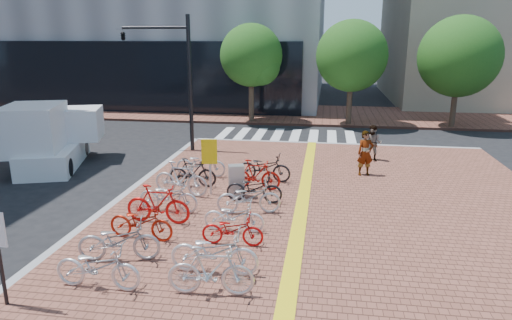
% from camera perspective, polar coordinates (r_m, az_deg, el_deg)
% --- Properties ---
extents(ground, '(120.00, 120.00, 0.00)m').
position_cam_1_polar(ground, '(12.05, -4.80, -10.95)').
color(ground, black).
rests_on(ground, ground).
extents(kerb_north, '(14.00, 0.25, 0.15)m').
position_cam_1_polar(kerb_north, '(23.10, 9.50, 1.90)').
color(kerb_north, gray).
rests_on(kerb_north, ground).
extents(far_sidewalk, '(70.00, 8.00, 0.15)m').
position_cam_1_polar(far_sidewalk, '(32.04, 4.00, 5.76)').
color(far_sidewalk, brown).
rests_on(far_sidewalk, ground).
extents(crosswalk, '(7.50, 4.00, 0.01)m').
position_cam_1_polar(crosswalk, '(25.16, 3.76, 3.00)').
color(crosswalk, silver).
rests_on(crosswalk, ground).
extents(street_trees, '(16.20, 4.60, 6.35)m').
position_cam_1_polar(street_trees, '(28.09, 14.05, 12.29)').
color(street_trees, '#38281E').
rests_on(street_trees, far_sidewalk).
extents(bike_0, '(1.90, 0.69, 0.99)m').
position_cam_1_polar(bike_0, '(10.34, -19.18, -12.47)').
color(bike_0, silver).
rests_on(bike_0, sidewalk).
extents(bike_1, '(2.03, 1.04, 1.01)m').
position_cam_1_polar(bike_1, '(11.37, -16.75, -9.59)').
color(bike_1, '#A2A1A6').
rests_on(bike_1, sidewalk).
extents(bike_2, '(1.85, 0.80, 0.94)m').
position_cam_1_polar(bike_2, '(12.37, -14.19, -7.53)').
color(bike_2, '#9D1B0B').
rests_on(bike_2, sidewalk).
extents(bike_3, '(1.90, 0.58, 1.13)m').
position_cam_1_polar(bike_3, '(13.25, -12.17, -5.40)').
color(bike_3, red).
rests_on(bike_3, sidewalk).
extents(bike_4, '(1.90, 0.76, 0.98)m').
position_cam_1_polar(bike_4, '(14.07, -10.91, -4.44)').
color(bike_4, silver).
rests_on(bike_4, sidewalk).
extents(bike_5, '(2.00, 0.88, 1.16)m').
position_cam_1_polar(bike_5, '(15.38, -9.37, -2.31)').
color(bike_5, silver).
rests_on(bike_5, sidewalk).
extents(bike_6, '(1.73, 0.52, 1.03)m').
position_cam_1_polar(bike_6, '(16.22, -7.94, -1.56)').
color(bike_6, black).
rests_on(bike_6, sidewalk).
extents(bike_7, '(1.93, 0.69, 1.01)m').
position_cam_1_polar(bike_7, '(17.36, -6.93, -0.45)').
color(bike_7, silver).
rests_on(bike_7, sidewalk).
extents(bike_8, '(1.83, 0.65, 1.08)m').
position_cam_1_polar(bike_8, '(9.58, -5.67, -13.63)').
color(bike_8, silver).
rests_on(bike_8, sidewalk).
extents(bike_9, '(2.00, 0.70, 1.05)m').
position_cam_1_polar(bike_9, '(10.38, -5.25, -11.34)').
color(bike_9, silver).
rests_on(bike_9, sidewalk).
extents(bike_10, '(1.60, 0.57, 0.84)m').
position_cam_1_polar(bike_10, '(11.70, -2.96, -8.68)').
color(bike_10, '#BA0D0D').
rests_on(bike_10, sidewalk).
extents(bike_11, '(1.68, 0.61, 0.88)m').
position_cam_1_polar(bike_11, '(12.48, -2.77, -7.01)').
color(bike_11, white).
rests_on(bike_11, sidewalk).
extents(bike_12, '(2.01, 1.05, 1.00)m').
position_cam_1_polar(bike_12, '(13.67, -0.92, -4.69)').
color(bike_12, silver).
rests_on(bike_12, sidewalk).
extents(bike_13, '(1.83, 0.67, 0.95)m').
position_cam_1_polar(bike_13, '(14.58, -0.23, -3.51)').
color(bike_13, black).
rests_on(bike_13, sidewalk).
extents(bike_14, '(1.79, 0.66, 1.05)m').
position_cam_1_polar(bike_14, '(15.80, -0.04, -1.84)').
color(bike_14, '#A4120B').
rests_on(bike_14, sidewalk).
extents(bike_15, '(2.05, 0.93, 1.04)m').
position_cam_1_polar(bike_15, '(16.71, 1.04, -0.91)').
color(bike_15, black).
rests_on(bike_15, sidewalk).
extents(pedestrian_a, '(0.72, 0.56, 1.72)m').
position_cam_1_polar(pedestrian_a, '(17.83, 13.51, 0.84)').
color(pedestrian_a, gray).
rests_on(pedestrian_a, sidewalk).
extents(pedestrian_b, '(0.92, 0.83, 1.53)m').
position_cam_1_polar(pedestrian_b, '(20.07, 14.43, 2.08)').
color(pedestrian_b, '#4A535E').
rests_on(pedestrian_b, sidewalk).
extents(utility_box, '(0.59, 0.49, 1.10)m').
position_cam_1_polar(utility_box, '(15.03, -2.47, -2.66)').
color(utility_box, '#ADAEB2').
rests_on(utility_box, sidewalk).
extents(yellow_sign, '(0.52, 0.16, 1.91)m').
position_cam_1_polar(yellow_sign, '(15.08, -5.81, 0.42)').
color(yellow_sign, '#B7B7BC').
rests_on(yellow_sign, sidewalk).
extents(traffic_light_pole, '(3.27, 1.26, 6.09)m').
position_cam_1_polar(traffic_light_pole, '(21.47, -12.03, 12.34)').
color(traffic_light_pole, black).
rests_on(traffic_light_pole, sidewalk).
extents(box_truck, '(3.36, 5.03, 2.69)m').
position_cam_1_polar(box_truck, '(20.71, -24.14, 2.61)').
color(box_truck, silver).
rests_on(box_truck, ground).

